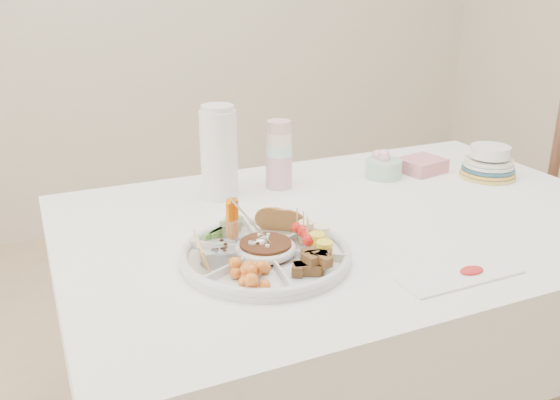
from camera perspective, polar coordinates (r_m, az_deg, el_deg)
name	(u,v)px	position (r m, az deg, el deg)	size (l,w,h in m)	color
dining_table	(348,338)	(1.77, 6.56, -13.04)	(1.52, 1.02, 0.76)	white
chair	(547,229)	(2.20, 24.30, -2.59)	(0.47, 0.47, 1.11)	#57331E
party_tray	(266,252)	(1.34, -1.40, -4.99)	(0.38, 0.38, 0.04)	silver
bean_dip	(266,249)	(1.33, -1.40, -4.70)	(0.12, 0.12, 0.04)	#372414
tortillas	(278,221)	(1.44, -0.24, -2.01)	(0.10, 0.10, 0.06)	brown
carrot_cucumber	(225,220)	(1.40, -5.30, -1.90)	(0.11, 0.11, 0.10)	#E26200
pita_raisins	(208,251)	(1.30, -6.92, -4.88)	(0.12, 0.12, 0.07)	tan
cherries	(251,273)	(1.22, -2.80, -7.03)	(0.11, 0.11, 0.04)	#C87838
granola_chunks	(311,264)	(1.25, 2.97, -6.16)	(0.10, 0.10, 0.05)	#5E3217
banana_tomato	(320,229)	(1.36, 3.84, -2.84)	(0.12, 0.12, 0.10)	#D7C172
cup_stack	(279,152)	(1.77, -0.09, 4.63)	(0.08, 0.08, 0.22)	silver
thermos	(219,151)	(1.69, -5.89, 4.69)	(0.11, 0.11, 0.27)	white
flower_bowl	(384,164)	(1.90, 9.96, 3.41)	(0.11, 0.11, 0.09)	#9CBCAF
napkin_stack	(422,165)	(1.99, 13.48, 3.28)	(0.13, 0.12, 0.04)	#D1808A
plate_stack	(489,160)	(1.99, 19.48, 3.64)	(0.17, 0.17, 0.11)	yellow
placemat	(460,276)	(1.33, 16.95, -6.98)	(0.28, 0.09, 0.01)	silver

